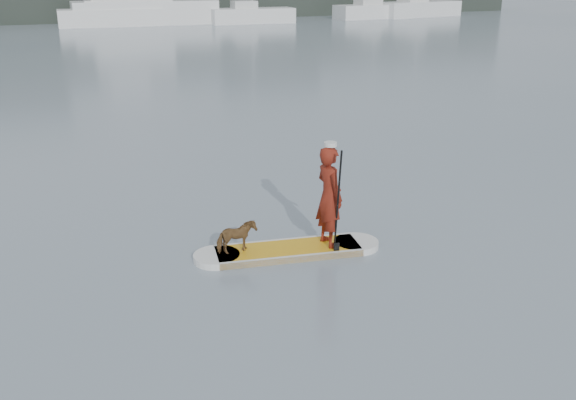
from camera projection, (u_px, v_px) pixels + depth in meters
name	position (u px, v px, depth m)	size (l,w,h in m)	color
ground	(369.00, 192.00, 14.25)	(140.00, 140.00, 0.00)	slate
paddleboard	(288.00, 251.00, 11.18)	(3.27, 1.20, 0.12)	gold
paddler	(329.00, 196.00, 11.02)	(0.65, 0.43, 1.78)	maroon
white_cap	(331.00, 144.00, 10.70)	(0.22, 0.22, 0.07)	silver
dog	(236.00, 237.00, 10.88)	(0.30, 0.67, 0.56)	brown
paddle	(337.00, 214.00, 10.81)	(0.10, 0.30, 2.00)	black
sailboat_d	(109.00, 15.00, 54.00)	(8.60, 3.08, 12.47)	white
sailboat_e	(252.00, 14.00, 56.88)	(7.50, 2.72, 10.74)	white
sailboat_f	(374.00, 10.00, 62.24)	(8.39, 3.15, 12.29)	white
motor_yacht_a	(138.00, 0.00, 55.06)	(12.30, 4.08, 7.33)	white
sailboat_g	(419.00, 7.00, 64.44)	(9.65, 4.52, 13.35)	white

